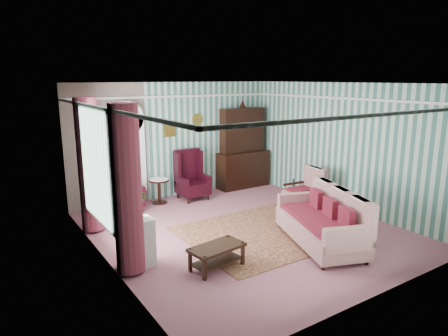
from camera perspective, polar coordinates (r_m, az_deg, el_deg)
floor at (r=8.14m, az=3.06°, el=-8.90°), size 6.00×6.00×0.00m
room_shell at (r=7.43m, az=-1.42°, el=5.07°), size 5.53×6.02×2.91m
bookcase at (r=9.65m, az=-13.52°, el=1.16°), size 0.80×0.28×2.24m
dresser_hutch at (r=11.03m, az=2.76°, el=3.25°), size 1.50×0.56×2.36m
wingback_left at (r=9.32m, az=-13.99°, el=-2.39°), size 0.76×0.80×1.25m
wingback_right at (r=10.00m, az=-4.51°, el=-1.02°), size 0.76×0.80×1.25m
seated_woman at (r=9.33m, az=-13.98°, el=-2.60°), size 0.44×0.40×1.18m
round_side_table at (r=9.85m, az=-9.24°, el=-3.32°), size 0.50×0.50×0.60m
nest_table at (r=10.23m, az=11.31°, el=-2.97°), size 0.45×0.38×0.54m
plant_stand at (r=6.68m, az=-12.45°, el=-10.47°), size 0.55×0.35×0.80m
rug at (r=8.09m, az=6.07°, el=-9.05°), size 3.20×2.60×0.01m
sofa at (r=7.51m, az=13.60°, el=-7.01°), size 1.78×2.37×1.01m
floral_armchair at (r=9.38m, az=11.40°, el=-2.95°), size 0.87×0.89×1.01m
coffee_table at (r=6.56m, az=-1.03°, el=-12.59°), size 0.95×0.58×0.38m
potted_plant_a at (r=6.39m, az=-12.88°, el=-5.65°), size 0.46×0.42×0.43m
potted_plant_b at (r=6.57m, az=-12.13°, el=-5.10°), size 0.29×0.26×0.44m
potted_plant_c at (r=6.46m, az=-12.96°, el=-5.50°), size 0.30×0.30×0.42m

